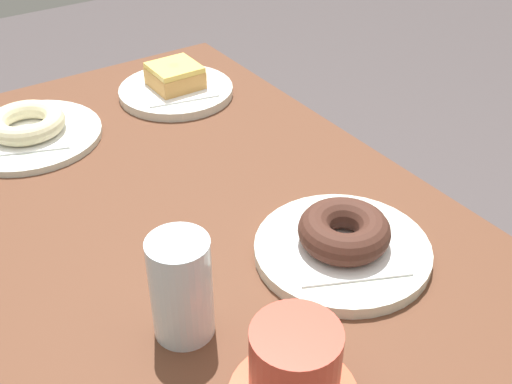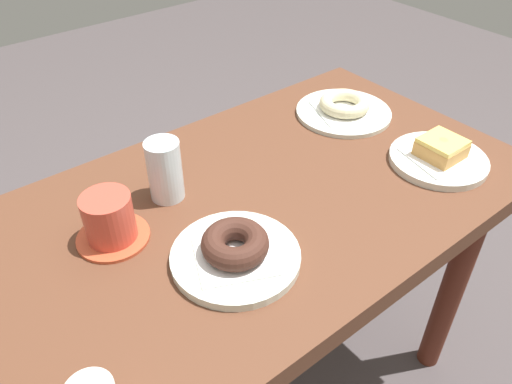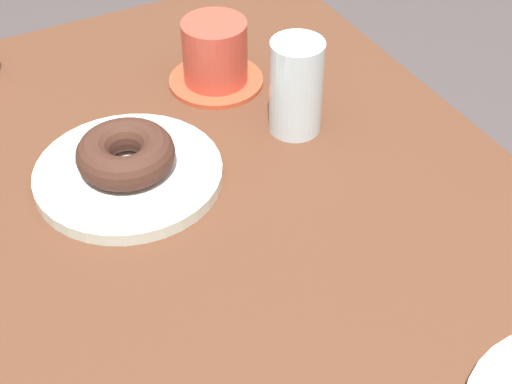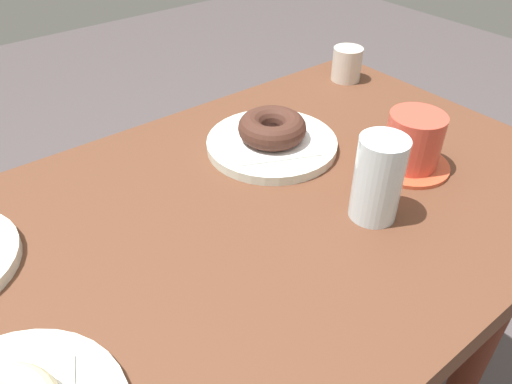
{
  "view_description": "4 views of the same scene",
  "coord_description": "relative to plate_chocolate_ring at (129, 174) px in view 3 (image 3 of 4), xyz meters",
  "views": [
    {
      "loc": [
        0.58,
        -0.31,
        1.22
      ],
      "look_at": [
        0.03,
        0.06,
        0.76
      ],
      "focal_mm": 44.9,
      "sensor_mm": 36.0,
      "label": 1
    },
    {
      "loc": [
        0.48,
        0.58,
        1.31
      ],
      "look_at": [
        0.04,
        0.03,
        0.75
      ],
      "focal_mm": 35.36,
      "sensor_mm": 36.0,
      "label": 2
    },
    {
      "loc": [
        -0.51,
        0.29,
        1.29
      ],
      "look_at": [
        0.03,
        0.01,
        0.75
      ],
      "focal_mm": 54.12,
      "sensor_mm": 36.0,
      "label": 3
    },
    {
      "loc": [
        -0.29,
        -0.41,
        1.14
      ],
      "look_at": [
        0.03,
        0.0,
        0.74
      ],
      "focal_mm": 34.02,
      "sensor_mm": 36.0,
      "label": 4
    }
  ],
  "objects": [
    {
      "name": "napkin_chocolate_ring",
      "position": [
        0.0,
        0.0,
        0.01
      ],
      "size": [
        0.17,
        0.17,
        0.0
      ],
      "primitive_type": "cube",
      "rotation": [
        0.0,
        0.0,
        -0.43
      ],
      "color": "white",
      "rests_on": "plate_chocolate_ring"
    },
    {
      "name": "donut_chocolate_ring",
      "position": [
        0.0,
        0.0,
        0.03
      ],
      "size": [
        0.11,
        0.11,
        0.04
      ],
      "primitive_type": "torus",
      "color": "#42241B",
      "rests_on": "napkin_chocolate_ring"
    },
    {
      "name": "water_glass",
      "position": [
        -0.0,
        -0.22,
        0.05
      ],
      "size": [
        0.06,
        0.06,
        0.12
      ],
      "primitive_type": "cylinder",
      "color": "silver",
      "rests_on": "table"
    },
    {
      "name": "coffee_cup",
      "position": [
        0.13,
        -0.17,
        0.04
      ],
      "size": [
        0.13,
        0.13,
        0.09
      ],
      "color": "#C84E2F",
      "rests_on": "table"
    },
    {
      "name": "plate_chocolate_ring",
      "position": [
        0.0,
        0.0,
        0.0
      ],
      "size": [
        0.21,
        0.21,
        0.02
      ],
      "primitive_type": "cylinder",
      "color": "silver",
      "rests_on": "table"
    },
    {
      "name": "table",
      "position": [
        -0.15,
        -0.11,
        -0.12
      ],
      "size": [
        1.06,
        0.62,
        0.71
      ],
      "color": "brown",
      "rests_on": "ground_plane"
    }
  ]
}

